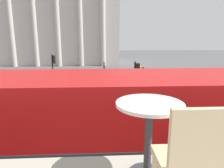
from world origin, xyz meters
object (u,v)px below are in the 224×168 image
(cafe_chair_0, at_px, (192,162))
(pedestrian_olive, at_px, (104,65))
(traffic_light_near, at_px, (136,83))
(pedestrian_black, at_px, (109,83))
(pedestrian_red, at_px, (143,71))
(cafe_dining_table, at_px, (149,123))
(car_black, at_px, (177,81))
(double_decker_bus, at_px, (96,142))
(traffic_light_mid, at_px, (54,69))
(car_white, at_px, (123,76))
(plaza_building_left, at_px, (45,15))

(cafe_chair_0, distance_m, pedestrian_olive, 32.68)
(traffic_light_near, bearing_deg, cafe_chair_0, -98.19)
(pedestrian_black, bearing_deg, cafe_chair_0, -11.16)
(pedestrian_red, bearing_deg, pedestrian_black, -21.18)
(cafe_dining_table, xyz_separation_m, car_black, (7.67, 18.90, -3.61))
(double_decker_bus, distance_m, traffic_light_near, 7.30)
(traffic_light_mid, height_order, pedestrian_olive, traffic_light_mid)
(car_white, bearing_deg, traffic_light_mid, -31.35)
(plaza_building_left, bearing_deg, cafe_chair_0, -74.36)
(traffic_light_near, distance_m, car_black, 10.60)
(cafe_dining_table, distance_m, pedestrian_black, 17.81)
(pedestrian_olive, bearing_deg, car_black, -34.07)
(cafe_dining_table, xyz_separation_m, traffic_light_mid, (-4.67, 16.26, -1.81))
(car_black, bearing_deg, pedestrian_red, -33.37)
(plaza_building_left, xyz_separation_m, pedestrian_olive, (13.02, -14.18, -9.59))
(pedestrian_olive, bearing_deg, traffic_light_near, -59.95)
(traffic_light_mid, bearing_deg, traffic_light_near, -42.95)
(cafe_dining_table, bearing_deg, pedestrian_red, 78.08)
(cafe_chair_0, bearing_deg, pedestrian_black, 91.33)
(double_decker_bus, height_order, plaza_building_left, plaza_building_left)
(double_decker_bus, distance_m, plaza_building_left, 45.23)
(plaza_building_left, height_order, pedestrian_red, plaza_building_left)
(cafe_chair_0, height_order, pedestrian_red, cafe_chair_0)
(traffic_light_near, bearing_deg, pedestrian_red, 76.34)
(cafe_chair_0, distance_m, pedestrian_red, 26.23)
(traffic_light_near, bearing_deg, double_decker_bus, -108.47)
(traffic_light_mid, height_order, car_black, traffic_light_mid)
(pedestrian_black, bearing_deg, pedestrian_olive, 170.54)
(double_decker_bus, height_order, car_white, double_decker_bus)
(car_white, bearing_deg, plaza_building_left, -130.56)
(plaza_building_left, xyz_separation_m, car_black, (20.60, -27.23, -9.83))
(cafe_chair_0, xyz_separation_m, traffic_light_mid, (-4.82, 16.82, -1.80))
(double_decker_bus, xyz_separation_m, car_black, (8.28, 15.51, -1.60))
(cafe_dining_table, xyz_separation_m, pedestrian_red, (5.27, 24.95, -3.35))
(pedestrian_red, bearing_deg, double_decker_bus, -3.07)
(cafe_chair_0, xyz_separation_m, traffic_light_near, (1.56, 10.87, -1.83))
(traffic_light_near, bearing_deg, traffic_light_mid, 137.05)
(cafe_chair_0, bearing_deg, pedestrian_red, 80.64)
(car_black, distance_m, pedestrian_olive, 15.09)
(car_black, relative_size, pedestrian_olive, 2.57)
(plaza_building_left, distance_m, pedestrian_olive, 21.51)
(pedestrian_red, bearing_deg, cafe_chair_0, 0.81)
(pedestrian_red, bearing_deg, cafe_dining_table, 0.24)
(pedestrian_olive, bearing_deg, pedestrian_red, -27.73)
(traffic_light_near, height_order, pedestrian_black, traffic_light_near)
(car_black, xyz_separation_m, car_white, (-5.41, 3.60, 0.00))
(cafe_chair_0, xyz_separation_m, car_black, (7.53, 19.46, -3.59))
(cafe_dining_table, bearing_deg, pedestrian_olive, 89.83)
(plaza_building_left, height_order, traffic_light_near, plaza_building_left)
(plaza_building_left, relative_size, pedestrian_black, 20.29)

